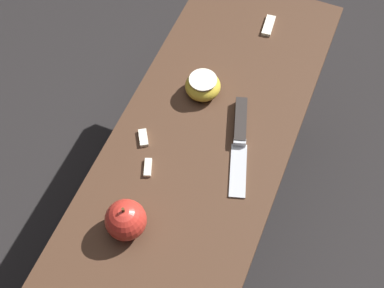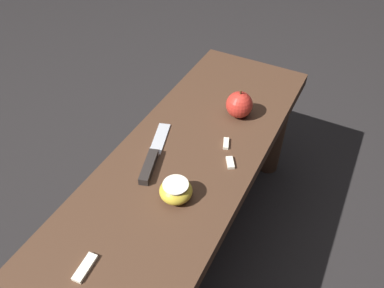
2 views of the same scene
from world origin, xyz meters
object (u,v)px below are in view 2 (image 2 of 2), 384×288
at_px(apple_whole, 239,105).
at_px(apple_cut, 176,191).
at_px(wooden_bench, 189,179).
at_px(knife, 152,159).

xyz_separation_m(apple_whole, apple_cut, (-0.35, 0.01, -0.01)).
height_order(wooden_bench, knife, knife).
distance_m(knife, apple_whole, 0.30).
xyz_separation_m(knife, apple_whole, (0.27, -0.12, 0.03)).
height_order(wooden_bench, apple_whole, apple_whole).
bearing_deg(apple_cut, knife, 57.09).
xyz_separation_m(wooden_bench, apple_cut, (-0.14, -0.04, 0.13)).
bearing_deg(apple_cut, apple_whole, -2.08).
bearing_deg(apple_whole, knife, 155.74).
height_order(wooden_bench, apple_cut, apple_cut).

